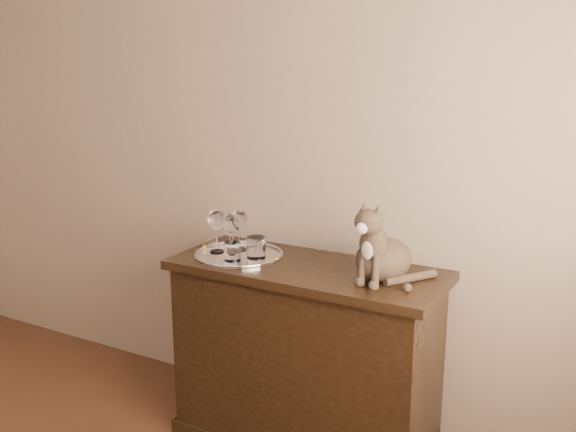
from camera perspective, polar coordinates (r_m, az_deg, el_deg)
name	(u,v)px	position (r m, az deg, el deg)	size (l,w,h in m)	color
wall_back	(229,136)	(3.24, -5.24, 7.13)	(4.00, 0.10, 2.70)	tan
sideboard	(306,356)	(2.94, 1.58, -12.37)	(1.20, 0.50, 0.85)	black
tray	(239,256)	(2.91, -4.37, -3.56)	(0.40, 0.40, 0.01)	white
wine_glass_a	(230,231)	(2.98, -5.20, -1.36)	(0.07, 0.07, 0.17)	silver
wine_glass_b	(239,230)	(2.96, -4.35, -1.24)	(0.07, 0.07, 0.19)	silver
wine_glass_c	(216,231)	(2.94, -6.38, -1.29)	(0.08, 0.08, 0.20)	white
wine_glass_d	(233,234)	(2.94, -4.91, -1.63)	(0.06, 0.06, 0.17)	white
tumbler_b	(232,252)	(2.82, -4.97, -3.17)	(0.07, 0.07, 0.08)	white
tumbler_c	(256,248)	(2.85, -2.85, -2.82)	(0.09, 0.09, 0.10)	silver
cat	(384,239)	(2.60, 8.56, -2.01)	(0.33, 0.31, 0.34)	#483B2B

